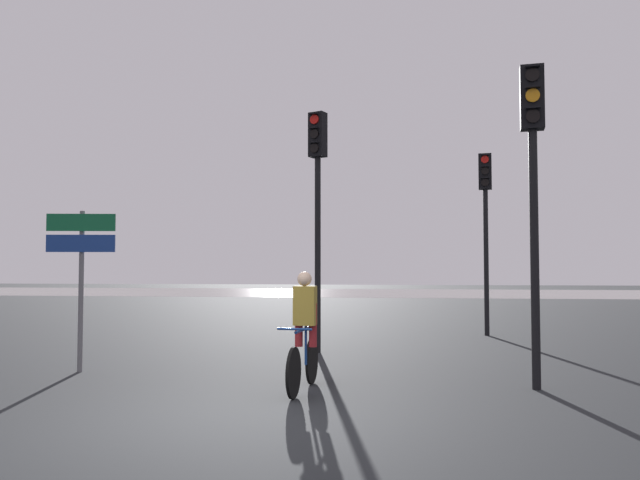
{
  "coord_description": "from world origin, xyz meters",
  "views": [
    {
      "loc": [
        2.05,
        -6.56,
        1.65
      ],
      "look_at": [
        0.5,
        5.0,
        2.2
      ],
      "focal_mm": 35.0,
      "sensor_mm": 36.0,
      "label": 1
    }
  ],
  "objects_px": {
    "traffic_light_far_right": "(486,209)",
    "direction_sign_post": "(81,260)",
    "traffic_light_near_right": "(533,163)",
    "cyclist": "(304,330)",
    "traffic_light_center": "(318,186)"
  },
  "relations": [
    {
      "from": "traffic_light_center",
      "to": "cyclist",
      "type": "distance_m",
      "value": 4.59
    },
    {
      "from": "traffic_light_near_right",
      "to": "cyclist",
      "type": "distance_m",
      "value": 3.94
    },
    {
      "from": "direction_sign_post",
      "to": "cyclist",
      "type": "xyz_separation_m",
      "value": [
        3.82,
        -0.99,
        -0.97
      ]
    },
    {
      "from": "direction_sign_post",
      "to": "cyclist",
      "type": "relative_size",
      "value": 1.52
    },
    {
      "from": "traffic_light_far_right",
      "to": "cyclist",
      "type": "xyz_separation_m",
      "value": [
        -3.42,
        -7.55,
        -2.35
      ]
    },
    {
      "from": "traffic_light_near_right",
      "to": "traffic_light_far_right",
      "type": "bearing_deg",
      "value": -84.75
    },
    {
      "from": "traffic_light_near_right",
      "to": "direction_sign_post",
      "type": "distance_m",
      "value": 7.13
    },
    {
      "from": "traffic_light_center",
      "to": "traffic_light_far_right",
      "type": "xyz_separation_m",
      "value": [
        3.76,
        3.72,
        -0.16
      ]
    },
    {
      "from": "traffic_light_far_right",
      "to": "direction_sign_post",
      "type": "relative_size",
      "value": 1.76
    },
    {
      "from": "traffic_light_far_right",
      "to": "cyclist",
      "type": "relative_size",
      "value": 2.67
    },
    {
      "from": "traffic_light_far_right",
      "to": "direction_sign_post",
      "type": "xyz_separation_m",
      "value": [
        -7.24,
        -6.56,
        -1.37
      ]
    },
    {
      "from": "traffic_light_center",
      "to": "traffic_light_far_right",
      "type": "bearing_deg",
      "value": -113.0
    },
    {
      "from": "traffic_light_center",
      "to": "direction_sign_post",
      "type": "bearing_deg",
      "value": 61.52
    },
    {
      "from": "traffic_light_near_right",
      "to": "direction_sign_post",
      "type": "xyz_separation_m",
      "value": [
        -6.99,
        0.52,
        -1.34
      ]
    },
    {
      "from": "traffic_light_near_right",
      "to": "cyclist",
      "type": "height_order",
      "value": "traffic_light_near_right"
    }
  ]
}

